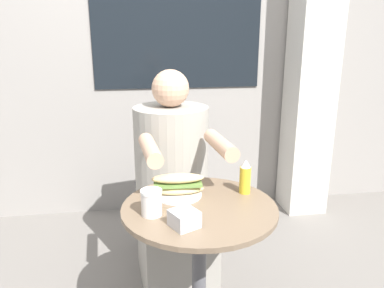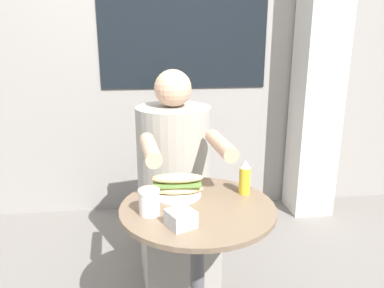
{
  "view_description": "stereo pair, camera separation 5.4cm",
  "coord_description": "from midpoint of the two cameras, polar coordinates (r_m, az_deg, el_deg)",
  "views": [
    {
      "loc": [
        -0.24,
        -1.34,
        1.37
      ],
      "look_at": [
        0.0,
        0.2,
        0.91
      ],
      "focal_mm": 35.0,
      "sensor_mm": 36.0,
      "label": 1
    },
    {
      "loc": [
        -0.18,
        -1.35,
        1.37
      ],
      "look_at": [
        0.0,
        0.2,
        0.91
      ],
      "focal_mm": 35.0,
      "sensor_mm": 36.0,
      "label": 2
    }
  ],
  "objects": [
    {
      "name": "storefront_wall",
      "position": [
        2.88,
        -2.69,
        17.0
      ],
      "size": [
        8.0,
        0.09,
        2.8
      ],
      "color": "gray",
      "rests_on": "ground_plane"
    },
    {
      "name": "lattice_pillar",
      "position": [
        2.96,
        19.43,
        12.19
      ],
      "size": [
        0.3,
        0.3,
        2.4
      ],
      "color": "beige",
      "rests_on": "ground_plane"
    },
    {
      "name": "cafe_table",
      "position": [
        1.6,
        1.85,
        -15.8
      ],
      "size": [
        0.62,
        0.62,
        0.71
      ],
      "color": "brown",
      "rests_on": "ground_plane"
    },
    {
      "name": "diner_chair",
      "position": [
        2.37,
        -2.79,
        -4.59
      ],
      "size": [
        0.41,
        0.41,
        0.87
      ],
      "rotation": [
        0.0,
        0.0,
        3.23
      ],
      "color": "#333338",
      "rests_on": "ground_plane"
    },
    {
      "name": "seated_diner",
      "position": [
        2.05,
        -1.77,
        -8.24
      ],
      "size": [
        0.44,
        0.72,
        1.2
      ],
      "rotation": [
        0.0,
        0.0,
        3.23
      ],
      "color": "gray",
      "rests_on": "ground_plane"
    },
    {
      "name": "sandwich_on_plate",
      "position": [
        1.59,
        -1.3,
        -6.38
      ],
      "size": [
        0.22,
        0.2,
        0.1
      ],
      "rotation": [
        0.0,
        0.0,
        -0.05
      ],
      "color": "white",
      "rests_on": "cafe_table"
    },
    {
      "name": "drink_cup",
      "position": [
        1.43,
        -5.46,
        -8.77
      ],
      "size": [
        0.08,
        0.08,
        0.1
      ],
      "color": "silver",
      "rests_on": "cafe_table"
    },
    {
      "name": "napkin_box",
      "position": [
        1.35,
        -0.56,
        -11.29
      ],
      "size": [
        0.12,
        0.12,
        0.06
      ],
      "rotation": [
        0.0,
        0.0,
        0.45
      ],
      "color": "silver",
      "rests_on": "cafe_table"
    },
    {
      "name": "condiment_bottle",
      "position": [
        1.61,
        9.01,
        -5.1
      ],
      "size": [
        0.05,
        0.05,
        0.15
      ],
      "color": "gold",
      "rests_on": "cafe_table"
    }
  ]
}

